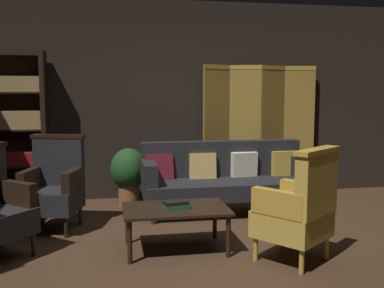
# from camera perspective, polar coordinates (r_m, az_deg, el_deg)

# --- Properties ---
(ground_plane) EXTENTS (10.00, 10.00, 0.00)m
(ground_plane) POSITION_cam_1_polar(r_m,az_deg,el_deg) (4.35, 1.95, -13.75)
(ground_plane) COLOR #3D2819
(back_wall) EXTENTS (7.20, 0.10, 2.80)m
(back_wall) POSITION_cam_1_polar(r_m,az_deg,el_deg) (6.50, -2.64, 5.61)
(back_wall) COLOR black
(back_wall) RESTS_ON ground_plane
(folding_screen) EXTENTS (1.74, 0.26, 1.90)m
(folding_screen) POSITION_cam_1_polar(r_m,az_deg,el_deg) (6.65, 8.48, 1.99)
(folding_screen) COLOR olive
(folding_screen) RESTS_ON ground_plane
(bookshelf) EXTENTS (0.90, 0.32, 2.05)m
(bookshelf) POSITION_cam_1_polar(r_m,az_deg,el_deg) (6.32, -21.98, 2.21)
(bookshelf) COLOR black
(bookshelf) RESTS_ON ground_plane
(velvet_couch) EXTENTS (2.12, 0.78, 0.88)m
(velvet_couch) POSITION_cam_1_polar(r_m,az_deg,el_deg) (5.73, 4.25, -4.05)
(velvet_couch) COLOR black
(velvet_couch) RESTS_ON ground_plane
(coffee_table) EXTENTS (1.00, 0.64, 0.42)m
(coffee_table) POSITION_cam_1_polar(r_m,az_deg,el_deg) (4.33, -2.10, -8.67)
(coffee_table) COLOR black
(coffee_table) RESTS_ON ground_plane
(armchair_gilt_accent) EXTENTS (0.81, 0.81, 1.04)m
(armchair_gilt_accent) POSITION_cam_1_polar(r_m,az_deg,el_deg) (4.12, 13.46, -7.97)
(armchair_gilt_accent) COLOR #B78E33
(armchair_gilt_accent) RESTS_ON ground_plane
(armchair_wing_left) EXTENTS (0.71, 0.70, 1.04)m
(armchair_wing_left) POSITION_cam_1_polar(r_m,az_deg,el_deg) (5.19, -17.14, -5.06)
(armchair_wing_left) COLOR black
(armchair_wing_left) RESTS_ON ground_plane
(potted_plant) EXTENTS (0.48, 0.48, 0.77)m
(potted_plant) POSITION_cam_1_polar(r_m,az_deg,el_deg) (6.06, -8.07, -3.62)
(potted_plant) COLOR brown
(potted_plant) RESTS_ON ground_plane
(book_green_cloth) EXTENTS (0.25, 0.19, 0.04)m
(book_green_cloth) POSITION_cam_1_polar(r_m,az_deg,el_deg) (4.27, -2.09, -7.95)
(book_green_cloth) COLOR #1E4C28
(book_green_cloth) RESTS_ON coffee_table
(book_black_cloth) EXTENTS (0.25, 0.18, 0.03)m
(book_black_cloth) POSITION_cam_1_polar(r_m,az_deg,el_deg) (4.26, -2.09, -7.45)
(book_black_cloth) COLOR black
(book_black_cloth) RESTS_ON book_green_cloth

